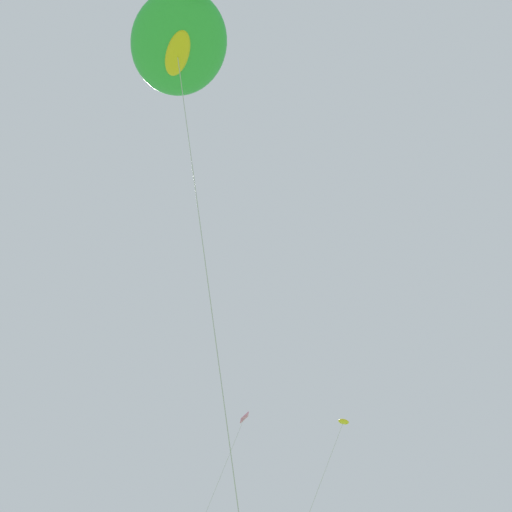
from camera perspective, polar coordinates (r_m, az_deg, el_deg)
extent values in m
ellipsoid|color=green|center=(20.29, -8.39, 21.61)|extent=(3.43, 4.29, 1.05)
ellipsoid|color=yellow|center=(19.89, -8.52, 20.90)|extent=(0.84, 1.87, 0.38)
cylinder|color=#B2B2B7|center=(14.46, -4.96, -4.99)|extent=(4.16, 2.25, 18.09)
ellipsoid|color=yellow|center=(25.23, 9.49, -17.32)|extent=(0.79, 0.70, 0.17)
cube|color=pink|center=(31.18, -1.27, -17.12)|extent=(0.62, 0.69, 0.50)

